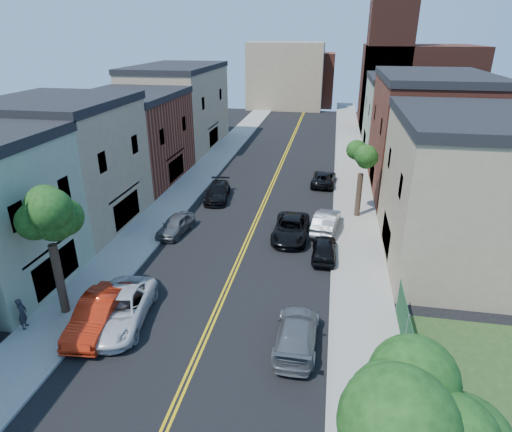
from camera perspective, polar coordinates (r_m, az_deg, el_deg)
The scene contains 28 objects.
sidewalk_left at distance 47.17m, azimuth -6.87°, elevation 6.09°, with size 3.20×100.00×0.15m, color gray.
sidewalk_right at distance 45.29m, azimuth 12.73°, elevation 4.94°, with size 3.20×100.00×0.15m, color gray.
curb_left at distance 46.70m, azimuth -4.80°, elevation 6.00°, with size 0.30×100.00×0.15m, color gray.
curb_right at distance 45.23m, azimuth 10.52°, elevation 5.11°, with size 0.30×100.00×0.15m, color gray.
bldg_left_tan_near at distance 35.44m, azimuth -23.85°, elevation 5.89°, with size 9.00×10.00×9.00m, color #998466.
bldg_left_brick at distance 44.76m, azimuth -16.21°, elevation 9.61°, with size 9.00×12.00×8.00m, color brown.
bldg_left_tan_far at distance 57.26m, azimuth -10.21°, elevation 13.77°, with size 9.00×16.00×9.50m, color #998466.
bldg_right_tan at distance 29.88m, azimuth 26.10°, elevation 2.48°, with size 9.00×12.00×9.00m, color #998466.
bldg_right_brick at distance 42.86m, azimuth 21.67°, elevation 9.69°, with size 9.00×14.00×10.00m, color brown.
bldg_right_palegrn at distance 56.53m, azimuth 19.08°, elevation 12.25°, with size 9.00×12.00×8.50m, color gray.
church at distance 71.26m, azimuth 19.70°, elevation 16.69°, with size 16.20×14.20×22.60m.
backdrop_left at distance 85.94m, azimuth 3.94°, elevation 18.01°, with size 14.00×8.00×12.00m, color #998466.
backdrop_center at distance 89.66m, azimuth 6.89°, elevation 17.48°, with size 10.00×8.00×10.00m, color brown.
fence_right at distance 18.40m, azimuth 21.29°, elevation -22.96°, with size 0.04×15.00×1.90m, color #143F1E.
tree_left_mid at distance 22.89m, azimuth -26.38°, elevation 2.08°, with size 5.20×5.20×9.29m.
tree_right_corner at distance 9.98m, azimuth 22.89°, elevation -20.57°, with size 5.80×5.80×10.35m.
tree_right_far at distance 34.14m, azimuth 14.08°, elevation 8.79°, with size 4.40×4.40×8.03m.
red_sedan at distance 23.60m, azimuth -20.18°, elevation -12.05°, with size 1.76×5.05×1.66m, color #B9230C.
white_pickup at distance 23.65m, azimuth -17.53°, elevation -11.68°, with size 2.64×5.72×1.59m, color silver.
grey_car_left at distance 32.50m, azimuth -10.59°, elevation -1.15°, with size 1.61×4.00×1.36m, color #4F5256.
black_car_left at distance 38.58m, azimuth -5.14°, elevation 3.19°, with size 1.97×4.84×1.41m, color black.
grey_car_right at distance 21.30m, azimuth 5.42°, elevation -15.20°, with size 1.98×4.86×1.41m, color #5C5F64.
black_car_right at distance 28.93m, azimuth 9.04°, elevation -4.24°, with size 1.61×4.00×1.36m, color black.
silver_car_right at distance 32.73m, azimuth 9.28°, elevation -0.71°, with size 1.62×4.65×1.53m, color #95979C.
dark_car_right_far at distance 42.75m, azimuth 8.95°, elevation 4.96°, with size 2.16×4.69×1.30m, color black.
black_suv_lane at distance 31.36m, azimuth 4.63°, elevation -1.64°, with size 2.44×5.29×1.47m, color black.
pedestrian_left at distance 24.87m, azimuth -28.54°, elevation -11.27°, with size 0.61×0.40×1.68m, color #23252B.
pedestrian_right at distance 17.80m, azimuth 15.22°, elevation -24.33°, with size 0.84×0.65×1.72m, color #A02618.
Camera 1 is at (5.49, -3.04, 13.95)m, focal length 30.20 mm.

